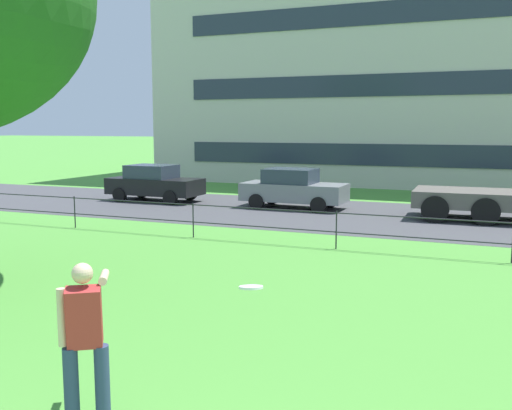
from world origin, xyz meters
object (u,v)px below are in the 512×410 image
object	(u,v)px
frisbee	(251,287)
apartment_building_background	(473,29)
person_thrower	(85,337)
car_grey_center	(293,188)
car_black_far_right	(154,183)

from	to	relation	value
frisbee	apartment_building_background	size ratio (longest dim) A/B	0.01
frisbee	person_thrower	bearing A→B (deg)	-148.47
person_thrower	car_grey_center	size ratio (longest dim) A/B	0.44
car_black_far_right	apartment_building_background	size ratio (longest dim) A/B	0.12
apartment_building_background	car_grey_center	bearing A→B (deg)	-109.26
car_black_far_right	apartment_building_background	world-z (taller)	apartment_building_background
person_thrower	apartment_building_background	world-z (taller)	apartment_building_background
person_thrower	car_black_far_right	distance (m)	18.83
frisbee	apartment_building_background	bearing A→B (deg)	88.29
frisbee	car_grey_center	distance (m)	16.25
frisbee	apartment_building_background	xyz separation A→B (m)	(0.95, 31.74, 7.43)
person_thrower	car_grey_center	distance (m)	16.78
car_black_far_right	car_grey_center	world-z (taller)	same
person_thrower	frisbee	xyz separation A→B (m)	(1.52, 0.93, 0.47)
person_thrower	car_grey_center	xyz separation A→B (m)	(-3.19, 16.47, -0.18)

